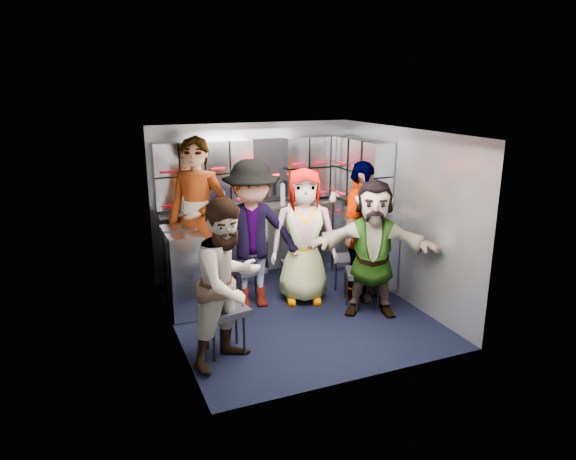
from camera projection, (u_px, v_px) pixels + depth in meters
name	position (u px, v px, depth m)	size (l,w,h in m)	color
floor	(296.00, 313.00, 6.02)	(3.00, 3.00, 0.00)	black
wall_back	(254.00, 200.00, 7.06)	(2.80, 0.04, 2.10)	#9498A2
wall_left	(171.00, 241.00, 5.22)	(0.04, 3.00, 2.10)	#9498A2
wall_right	(402.00, 215.00, 6.25)	(0.04, 3.00, 2.10)	#9498A2
ceiling	(297.00, 132.00, 5.44)	(2.80, 3.00, 0.02)	silver
cart_bank_back	(259.00, 243.00, 7.03)	(2.68, 0.38, 0.99)	#959AA4
cart_bank_left	(183.00, 272.00, 5.94)	(0.38, 0.76, 0.99)	#959AA4
counter	(259.00, 206.00, 6.89)	(2.68, 0.42, 0.03)	#AEB0B5
locker_bank_back	(257.00, 170.00, 6.81)	(2.68, 0.28, 0.82)	#959AA4
locker_bank_right	(363.00, 172.00, 6.69)	(0.28, 1.00, 0.82)	#959AA4
right_cabinet	(364.00, 246.00, 6.88)	(0.28, 1.20, 1.00)	#959AA4
coffee_niche	(268.00, 170.00, 6.94)	(0.46, 0.16, 0.84)	black
red_latch_strip	(264.00, 219.00, 6.75)	(2.60, 0.02, 0.03)	#93000E
jump_seat_near_left	(225.00, 312.00, 5.03)	(0.47, 0.46, 0.49)	black
jump_seat_mid_left	(248.00, 271.00, 6.30)	(0.41, 0.39, 0.42)	black
jump_seat_center	(298.00, 266.00, 6.46)	(0.41, 0.39, 0.43)	black
jump_seat_mid_right	(351.00, 261.00, 6.52)	(0.50, 0.48, 0.48)	black
jump_seat_near_right	(363.00, 275.00, 6.09)	(0.50, 0.49, 0.46)	black
attendant_standing	(198.00, 222.00, 6.12)	(0.74, 0.48, 2.02)	black
attendant_arc_a	(229.00, 283.00, 4.77)	(0.78, 0.61, 1.61)	black
attendant_arc_b	(252.00, 235.00, 6.00)	(1.15, 0.66, 1.77)	black
attendant_arc_c	(304.00, 236.00, 6.17)	(0.81, 0.52, 1.65)	black
attendant_arc_d	(360.00, 232.00, 6.24)	(1.01, 0.42, 1.72)	black
attendant_arc_e	(373.00, 248.00, 5.82)	(1.47, 0.47, 1.58)	black
bottle_left	(183.00, 202.00, 6.43)	(0.07, 0.07, 0.27)	white
bottle_mid	(223.00, 200.00, 6.62)	(0.07, 0.07, 0.24)	white
bottle_right	(283.00, 194.00, 6.93)	(0.07, 0.07, 0.26)	white
cup_left	(228.00, 205.00, 6.65)	(0.07, 0.07, 0.10)	beige
cup_right	(333.00, 195.00, 7.22)	(0.09, 0.09, 0.10)	beige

